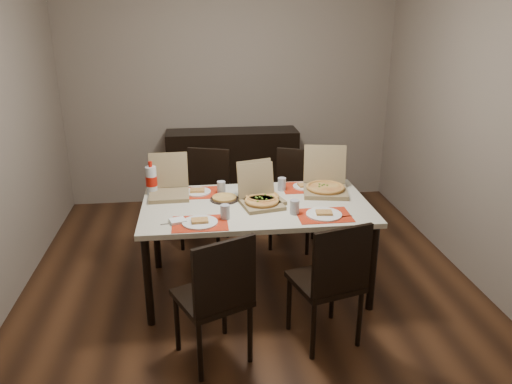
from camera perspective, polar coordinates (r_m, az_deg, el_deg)
ground at (r=4.41m, az=-0.78°, el=-9.98°), size 3.80×4.00×0.02m
room_walls at (r=4.27m, az=-1.54°, el=13.82°), size 3.84×4.02×2.62m
sideboard at (r=5.86m, az=-2.68°, el=2.71°), size 1.50×0.40×0.90m
dining_table at (r=3.99m, az=0.00°, el=-2.24°), size 1.80×1.00×0.75m
chair_near_left at (r=3.23m, az=-4.51°, el=-11.61°), size 0.56×0.56×0.93m
chair_near_right at (r=3.42m, az=8.56°, el=-9.77°), size 0.52×0.52×0.93m
chair_far_left at (r=4.91m, az=-5.70°, el=-0.11°), size 0.53×0.53×0.93m
chair_far_right at (r=4.89m, az=4.45°, el=-0.19°), size 0.55×0.55×0.93m
setting_near_left at (r=3.64m, az=-6.00°, el=-3.17°), size 0.51×0.30×0.11m
setting_near_right at (r=3.77m, az=6.92°, el=-2.35°), size 0.45×0.30×0.11m
setting_far_left at (r=4.21m, az=-6.25°, el=0.14°), size 0.50×0.30×0.11m
setting_far_right at (r=4.32m, az=4.86°, el=0.71°), size 0.47×0.30×0.11m
napkin_loose at (r=3.88m, az=1.16°, el=-1.73°), size 0.16×0.16×0.02m
pizza_box_center at (r=3.93m, az=0.52°, el=-0.76°), size 0.36×0.39×0.30m
pizza_box_right at (r=4.25m, az=7.90°, el=0.76°), size 0.43×0.46×0.36m
pizza_box_left at (r=4.20m, az=-9.91°, el=0.42°), size 0.33×0.37×0.33m
pizza_box_extra at (r=4.02m, az=0.54°, el=-0.28°), size 0.38×0.41×0.30m
faina_plate at (r=4.05m, az=-3.63°, el=-0.73°), size 0.23×0.23×0.03m
dip_bowl at (r=4.09m, az=1.16°, el=-0.46°), size 0.15×0.15×0.03m
soda_bottle at (r=4.24m, az=-11.86°, el=1.32°), size 0.09×0.09×0.28m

